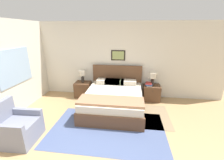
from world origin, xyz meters
The scene contains 13 objects.
wall_back centered at (0.00, 3.23, 1.30)m, with size 7.55×0.09×2.60m.
wall_left centered at (-2.60, 1.61, 1.30)m, with size 0.08×5.60×2.60m.
area_rug_main centered at (0.12, 1.11, 0.00)m, with size 2.76×1.73×0.01m.
area_rug_bedside centered at (1.30, 1.86, 0.00)m, with size 0.89×1.29×0.01m.
bed centered at (0.14, 2.16, 0.31)m, with size 1.73×2.05×1.15m.
armchair centered at (-1.77, 0.48, 0.30)m, with size 0.81×0.76×0.89m.
nightstand_near_window centered at (-1.07, 2.92, 0.27)m, with size 0.55×0.49×0.53m.
nightstand_by_door centered at (1.36, 2.92, 0.27)m, with size 0.55×0.49×0.53m.
table_lamp_near_window centered at (-1.07, 2.95, 0.84)m, with size 0.24×0.24×0.44m.
table_lamp_by_door centered at (1.35, 2.95, 0.84)m, with size 0.24×0.24×0.44m.
book_thick_bottom centered at (1.23, 2.88, 0.55)m, with size 0.18×0.25×0.04m.
book_hardcover_middle centered at (1.23, 2.88, 0.59)m, with size 0.21×0.27×0.04m.
book_novel_upper centered at (1.23, 2.88, 0.62)m, with size 0.24×0.27×0.03m.
Camera 1 is at (0.63, -1.95, 2.30)m, focal length 24.00 mm.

